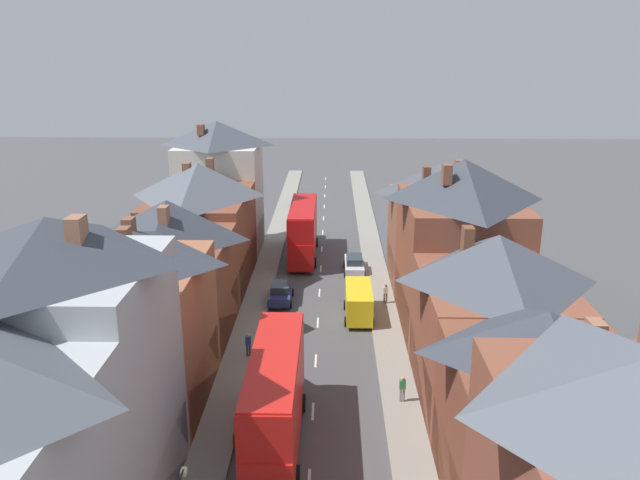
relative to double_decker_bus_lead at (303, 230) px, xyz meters
name	(u,v)px	position (x,y,z in m)	size (l,w,h in m)	color
pavement_left	(262,283)	(-3.29, -7.35, -2.75)	(2.20, 104.00, 0.14)	gray
pavement_right	(378,284)	(6.91, -7.35, -2.75)	(2.20, 104.00, 0.14)	gray
centre_line_dashes	(319,293)	(1.81, -9.35, -2.81)	(0.14, 97.80, 0.01)	silver
terrace_row_left	(138,303)	(-8.38, -25.35, 2.96)	(8.00, 62.15, 13.71)	brown
terrace_row_right	(518,349)	(11.99, -30.71, 2.94)	(8.00, 54.61, 13.45)	#BCB7A8
double_decker_bus_lead	(303,230)	(0.00, 0.00, 0.00)	(2.74, 10.80, 5.30)	red
double_decker_bus_mid_street	(275,398)	(0.00, -30.62, 0.00)	(2.74, 10.80, 5.30)	red
car_near_blue	(354,264)	(4.91, -4.24, -2.01)	(1.90, 4.57, 1.60)	silver
car_near_silver	(300,201)	(-1.29, 20.53, -2.01)	(1.90, 4.20, 1.60)	black
car_parked_left_a	(281,292)	(-1.29, -11.38, -1.98)	(1.90, 4.22, 1.66)	navy
car_parked_right_a	(254,417)	(-1.29, -29.29, -1.97)	(1.90, 4.10, 1.68)	maroon
delivery_van	(359,301)	(4.91, -14.30, -1.48)	(2.20, 5.20, 2.41)	yellow
pedestrian_mid_left	(402,388)	(6.98, -26.41, -1.78)	(0.36, 0.22, 1.61)	gray
pedestrian_mid_right	(248,343)	(-2.69, -20.96, -1.78)	(0.36, 0.22, 1.61)	#3D4256
pedestrian_far_left	(386,293)	(7.18, -11.77, -1.78)	(0.36, 0.22, 1.61)	brown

